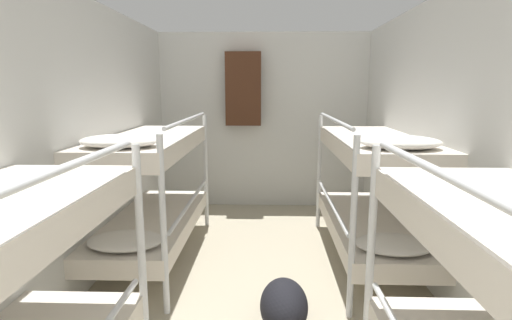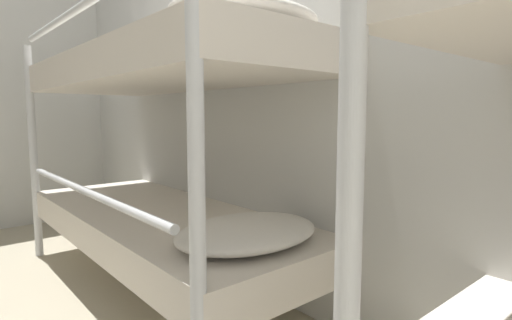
# 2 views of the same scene
# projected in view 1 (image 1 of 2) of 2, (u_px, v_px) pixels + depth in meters

# --- Properties ---
(wall_left) EXTENTS (0.06, 5.58, 2.23)m
(wall_left) POSITION_uv_depth(u_px,v_px,m) (41.00, 158.00, 2.49)
(wall_left) COLOR silver
(wall_left) RESTS_ON ground_plane
(wall_right) EXTENTS (0.06, 5.58, 2.23)m
(wall_right) POSITION_uv_depth(u_px,v_px,m) (481.00, 160.00, 2.40)
(wall_right) COLOR silver
(wall_right) RESTS_ON ground_plane
(wall_back) EXTENTS (2.76, 0.06, 2.23)m
(wall_back) POSITION_uv_depth(u_px,v_px,m) (264.00, 121.00, 5.16)
(wall_back) COLOR silver
(wall_back) RESTS_ON ground_plane
(bunk_stack_left_far) EXTENTS (0.71, 1.85, 1.29)m
(bunk_stack_left_far) POSITION_uv_depth(u_px,v_px,m) (150.00, 185.00, 3.49)
(bunk_stack_left_far) COLOR silver
(bunk_stack_left_far) RESTS_ON ground_plane
(bunk_stack_right_far) EXTENTS (0.71, 1.85, 1.29)m
(bunk_stack_right_far) POSITION_uv_depth(u_px,v_px,m) (373.00, 187.00, 3.42)
(bunk_stack_right_far) COLOR silver
(bunk_stack_right_far) RESTS_ON ground_plane
(duffel_bag) EXTENTS (0.31, 0.47, 0.31)m
(duffel_bag) POSITION_uv_depth(u_px,v_px,m) (284.00, 305.00, 2.58)
(duffel_bag) COLOR black
(duffel_bag) RESTS_ON ground_plane
(hanging_coat) EXTENTS (0.44, 0.12, 0.90)m
(hanging_coat) POSITION_uv_depth(u_px,v_px,m) (243.00, 89.00, 4.95)
(hanging_coat) COLOR #472819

